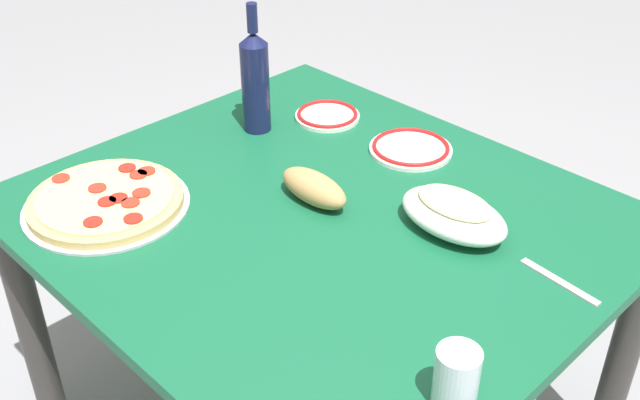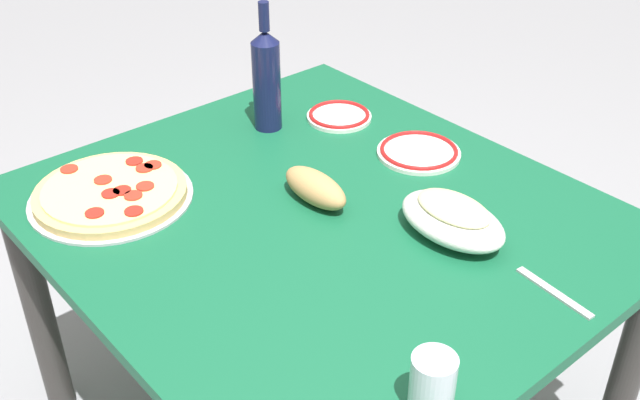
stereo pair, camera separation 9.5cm
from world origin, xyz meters
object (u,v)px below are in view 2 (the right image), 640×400
baked_pasta_dish (453,218)px  wine_bottle (266,78)px  pepperoni_pizza (111,193)px  water_glass (432,385)px  side_plate_near (419,152)px  side_plate_far (339,116)px  dining_table (320,252)px  bread_loaf (315,188)px

baked_pasta_dish → wine_bottle: (-0.62, 0.01, 0.09)m
pepperoni_pizza → water_glass: bearing=5.6°
baked_pasta_dish → wine_bottle: size_ratio=0.74×
side_plate_near → side_plate_far: same height
wine_bottle → side_plate_far: (0.08, 0.17, -0.13)m
baked_pasta_dish → water_glass: water_glass is taller
baked_pasta_dish → wine_bottle: wine_bottle is taller
dining_table → wine_bottle: (-0.38, 0.15, 0.24)m
wine_bottle → baked_pasta_dish: bearing=-0.6°
side_plate_near → side_plate_far: size_ratio=1.19×
pepperoni_pizza → side_plate_far: pepperoni_pizza is taller
wine_bottle → side_plate_far: bearing=63.3°
dining_table → water_glass: 0.59m
baked_pasta_dish → wine_bottle: 0.62m
wine_bottle → side_plate_far: size_ratio=1.94×
dining_table → side_plate_near: (-0.03, 0.34, 0.12)m
baked_pasta_dish → bread_loaf: size_ratio=1.34×
water_glass → side_plate_far: (-0.82, 0.55, -0.04)m
pepperoni_pizza → side_plate_near: bearing=64.9°
pepperoni_pizza → side_plate_near: pepperoni_pizza is taller
side_plate_near → bread_loaf: bread_loaf is taller
side_plate_near → bread_loaf: size_ratio=1.11×
water_glass → bread_loaf: water_glass is taller
wine_bottle → water_glass: wine_bottle is taller
pepperoni_pizza → water_glass: (0.86, 0.08, 0.04)m
dining_table → pepperoni_pizza: 0.47m
wine_bottle → water_glass: 0.98m
baked_pasta_dish → water_glass: (0.28, -0.37, 0.01)m
pepperoni_pizza → bread_loaf: 0.44m
water_glass → wine_bottle: bearing=157.1°
water_glass → pepperoni_pizza: bearing=-174.4°
water_glass → side_plate_far: water_glass is taller
baked_pasta_dish → side_plate_near: 0.33m
baked_pasta_dish → wine_bottle: bearing=179.4°
wine_bottle → bread_loaf: wine_bottle is taller
bread_loaf → side_plate_near: bearing=88.7°
dining_table → side_plate_far: 0.45m
pepperoni_pizza → bread_loaf: bread_loaf is taller
pepperoni_pizza → side_plate_far: bearing=86.5°
dining_table → baked_pasta_dish: bearing=32.0°
dining_table → wine_bottle: 0.48m
pepperoni_pizza → baked_pasta_dish: (0.57, 0.46, 0.03)m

